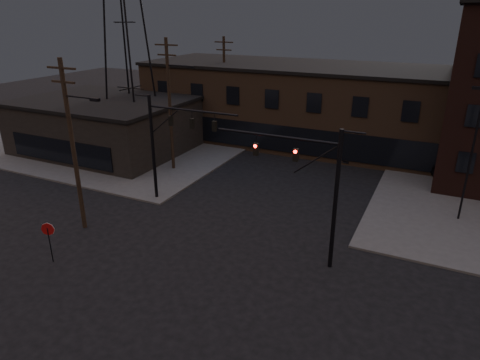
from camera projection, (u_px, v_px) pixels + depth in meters
name	position (u px, v px, depth m)	size (l,w,h in m)	color
ground	(190.00, 279.00, 23.11)	(140.00, 140.00, 0.00)	black
sidewalk_nw	(131.00, 133.00, 50.41)	(30.00, 30.00, 0.15)	#474744
building_row	(330.00, 108.00, 45.07)	(40.00, 12.00, 8.00)	#4F3A2A
building_left	(106.00, 126.00, 43.69)	(16.00, 12.00, 5.00)	black
traffic_signal_near	(316.00, 182.00, 22.89)	(7.12, 0.24, 8.00)	black
traffic_signal_far	(167.00, 138.00, 30.68)	(7.12, 0.24, 8.00)	black
stop_sign	(48.00, 233.00, 24.01)	(0.72, 0.33, 2.48)	black
utility_pole_near	(73.00, 143.00, 26.45)	(3.70, 0.28, 11.00)	black
utility_pole_mid	(170.00, 103.00, 36.80)	(3.70, 0.28, 11.50)	black
utility_pole_far	(224.00, 86.00, 47.40)	(2.20, 0.28, 11.00)	black
transmission_tower	(124.00, 22.00, 40.87)	(7.00, 7.00, 25.00)	black
lot_light_a	(474.00, 144.00, 27.53)	(1.50, 0.28, 9.14)	black
parked_car_lot_a	(458.00, 172.00, 35.92)	(1.65, 4.09, 1.39)	black
car_crossing	(350.00, 153.00, 41.60)	(1.41, 4.03, 1.33)	black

